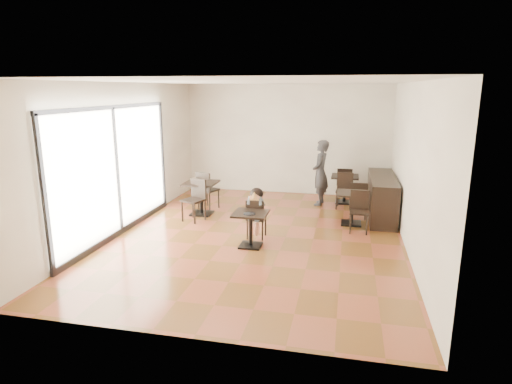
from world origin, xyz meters
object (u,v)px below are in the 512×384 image
(child_table, at_px, (251,230))
(chair_left_b, at_px, (193,201))
(child_chair, at_px, (257,218))
(cafe_table_back, at_px, (344,189))
(child, at_px, (257,213))
(cafe_table_mid, at_px, (352,208))
(chair_mid_a, at_px, (358,200))
(chair_mid_b, at_px, (359,212))
(chair_back_b, at_px, (344,191))
(chair_back_a, at_px, (345,184))
(chair_left_a, at_px, (208,190))
(adult_patron, at_px, (320,173))
(cafe_table_left, at_px, (201,198))

(child_table, height_order, chair_left_b, chair_left_b)
(child_chair, bearing_deg, cafe_table_back, -118.42)
(child, distance_m, cafe_table_mid, 2.39)
(child_table, xyz_separation_m, child_chair, (0.00, 0.55, 0.07))
(child_table, distance_m, cafe_table_back, 4.19)
(chair_mid_a, xyz_separation_m, chair_mid_b, (0.00, -1.10, 0.00))
(cafe_table_mid, height_order, chair_mid_b, chair_mid_b)
(child, relative_size, chair_back_b, 1.16)
(chair_back_a, bearing_deg, chair_left_a, 29.86)
(chair_mid_b, height_order, chair_back_b, chair_back_b)
(adult_patron, bearing_deg, child_table, -13.90)
(child_chair, height_order, child, child)
(cafe_table_back, bearing_deg, chair_mid_b, -81.83)
(cafe_table_mid, relative_size, chair_mid_b, 0.83)
(cafe_table_back, bearing_deg, chair_mid_a, -75.38)
(child_chair, distance_m, chair_left_b, 1.90)
(cafe_table_back, height_order, chair_mid_b, chair_mid_b)
(cafe_table_left, bearing_deg, chair_back_b, 20.90)
(chair_left_b, bearing_deg, child, -5.61)
(child_chair, bearing_deg, chair_left_b, -25.94)
(child, distance_m, chair_left_a, 2.58)
(chair_left_a, height_order, chair_back_b, chair_left_a)
(cafe_table_back, height_order, chair_back_b, chair_back_b)
(child_chair, bearing_deg, cafe_table_mid, -145.31)
(chair_mid_b, xyz_separation_m, chair_left_b, (-3.82, 0.02, 0.04))
(cafe_table_mid, relative_size, chair_left_a, 0.76)
(adult_patron, distance_m, chair_back_a, 1.03)
(chair_mid_b, distance_m, chair_left_a, 3.98)
(cafe_table_mid, bearing_deg, cafe_table_back, 95.98)
(cafe_table_left, distance_m, chair_back_b, 3.71)
(child_chair, bearing_deg, child_table, 90.00)
(chair_left_b, bearing_deg, adult_patron, 57.34)
(cafe_table_left, xyz_separation_m, chair_mid_b, (3.82, -0.57, 0.04))
(chair_mid_a, xyz_separation_m, chair_back_b, (-0.35, 0.80, 0.01))
(child, xyz_separation_m, chair_mid_b, (2.11, 0.81, -0.08))
(cafe_table_left, relative_size, chair_back_a, 0.90)
(cafe_table_mid, relative_size, chair_back_a, 0.82)
(chair_mid_b, bearing_deg, chair_left_a, 164.60)
(adult_patron, bearing_deg, cafe_table_back, 118.46)
(child_chair, height_order, chair_back_b, chair_back_b)
(chair_mid_b, relative_size, chair_left_a, 0.91)
(adult_patron, bearing_deg, chair_back_b, 72.65)
(chair_mid_a, bearing_deg, child, 43.07)
(chair_mid_a, distance_m, chair_back_a, 1.76)
(child_table, height_order, adult_patron, adult_patron)
(adult_patron, bearing_deg, cafe_table_mid, 31.67)
(chair_left_b, xyz_separation_m, chair_back_b, (3.47, 1.87, -0.04))
(child_chair, distance_m, adult_patron, 3.19)
(cafe_table_mid, height_order, chair_back_a, chair_back_a)
(cafe_table_mid, height_order, chair_back_b, chair_back_b)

